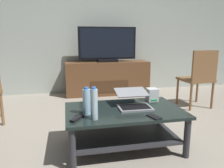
# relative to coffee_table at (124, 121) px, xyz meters

# --- Properties ---
(ground_plane) EXTENTS (7.68, 7.68, 0.00)m
(ground_plane) POSITION_rel_coffee_table_xyz_m (-0.02, -0.02, -0.28)
(ground_plane) COLOR #9E9384
(back_wall) EXTENTS (6.40, 0.12, 2.80)m
(back_wall) POSITION_rel_coffee_table_xyz_m (-0.02, 2.52, 1.12)
(back_wall) COLOR #A8B2A8
(back_wall) RESTS_ON ground
(coffee_table) EXTENTS (1.13, 0.71, 0.40)m
(coffee_table) POSITION_rel_coffee_table_xyz_m (0.00, 0.00, 0.00)
(coffee_table) COLOR black
(coffee_table) RESTS_ON ground
(media_cabinet) EXTENTS (1.61, 0.47, 0.64)m
(media_cabinet) POSITION_rel_coffee_table_xyz_m (0.25, 2.20, 0.04)
(media_cabinet) COLOR brown
(media_cabinet) RESTS_ON ground
(television) EXTENTS (1.11, 0.20, 0.66)m
(television) POSITION_rel_coffee_table_xyz_m (0.25, 2.18, 0.67)
(television) COLOR black
(television) RESTS_ON media_cabinet
(dining_chair) EXTENTS (0.46, 0.46, 0.91)m
(dining_chair) POSITION_rel_coffee_table_xyz_m (1.48, 1.02, 0.23)
(dining_chair) COLOR brown
(dining_chair) RESTS_ON ground
(laptop) EXTENTS (0.33, 0.38, 0.16)m
(laptop) POSITION_rel_coffee_table_xyz_m (0.11, 0.05, 0.18)
(laptop) COLOR gray
(laptop) RESTS_ON coffee_table
(router_box) EXTENTS (0.11, 0.12, 0.14)m
(router_box) POSITION_rel_coffee_table_xyz_m (0.38, 0.22, 0.19)
(router_box) COLOR silver
(router_box) RESTS_ON coffee_table
(water_bottle_near) EXTENTS (0.06, 0.06, 0.28)m
(water_bottle_near) POSITION_rel_coffee_table_xyz_m (-0.32, -0.21, 0.26)
(water_bottle_near) COLOR silver
(water_bottle_near) RESTS_ON coffee_table
(water_bottle_far) EXTENTS (0.07, 0.07, 0.25)m
(water_bottle_far) POSITION_rel_coffee_table_xyz_m (-0.37, -0.07, 0.24)
(water_bottle_far) COLOR #99C6E5
(water_bottle_far) RESTS_ON coffee_table
(cell_phone) EXTENTS (0.11, 0.15, 0.01)m
(cell_phone) POSITION_rel_coffee_table_xyz_m (0.20, -0.28, 0.13)
(cell_phone) COLOR black
(cell_phone) RESTS_ON coffee_table
(tv_remote) EXTENTS (0.13, 0.16, 0.02)m
(tv_remote) POSITION_rel_coffee_table_xyz_m (-0.47, -0.19, 0.13)
(tv_remote) COLOR black
(tv_remote) RESTS_ON coffee_table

